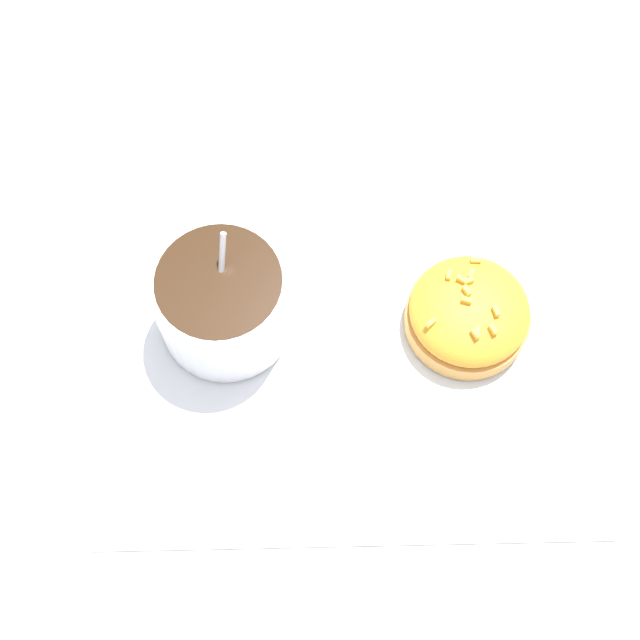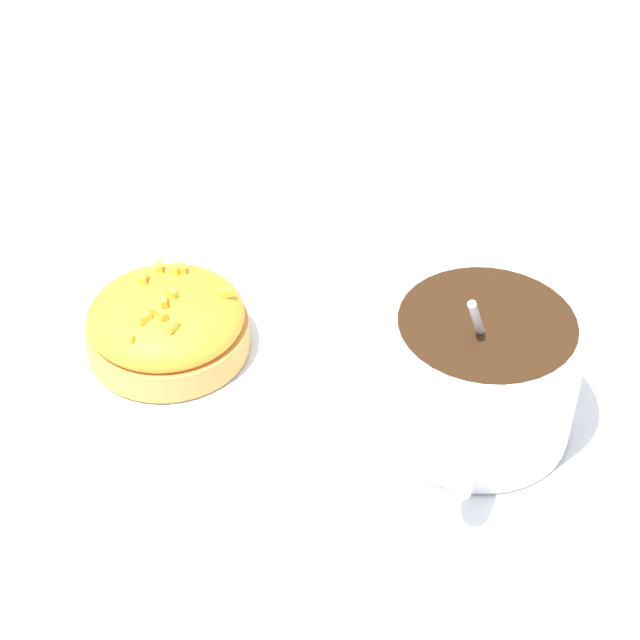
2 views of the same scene
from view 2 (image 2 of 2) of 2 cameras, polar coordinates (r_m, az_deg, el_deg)
ground_plane at (r=0.56m, az=-0.25°, el=-3.62°), size 3.00×3.00×0.00m
paper_napkin at (r=0.56m, az=-0.25°, el=-3.51°), size 0.35×0.32×0.00m
coffee_cup at (r=0.52m, az=8.52°, el=-2.89°), size 0.09×0.12×0.09m
frosted_pastry at (r=0.58m, az=-8.12°, el=-0.10°), size 0.09×0.09×0.04m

